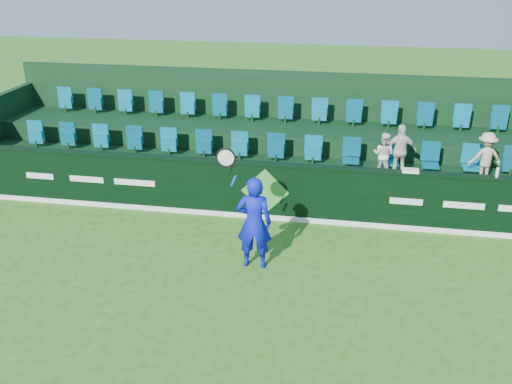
% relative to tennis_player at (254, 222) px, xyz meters
% --- Properties ---
extents(ground, '(60.00, 60.00, 0.00)m').
position_rel_tennis_player_xyz_m(ground, '(-0.11, -1.83, -0.95)').
color(ground, '#236919').
rests_on(ground, ground).
extents(sponsor_hoarding, '(16.00, 0.25, 1.35)m').
position_rel_tennis_player_xyz_m(sponsor_hoarding, '(-0.11, 2.17, -0.27)').
color(sponsor_hoarding, black).
rests_on(sponsor_hoarding, ground).
extents(stand_tier_front, '(16.00, 2.00, 0.80)m').
position_rel_tennis_player_xyz_m(stand_tier_front, '(-0.11, 3.27, -0.55)').
color(stand_tier_front, black).
rests_on(stand_tier_front, ground).
extents(stand_tier_back, '(16.00, 1.80, 1.30)m').
position_rel_tennis_player_xyz_m(stand_tier_back, '(-0.11, 5.17, -0.30)').
color(stand_tier_back, black).
rests_on(stand_tier_back, ground).
extents(stand_rear, '(16.00, 4.10, 2.60)m').
position_rel_tennis_player_xyz_m(stand_rear, '(-0.11, 5.61, 0.27)').
color(stand_rear, black).
rests_on(stand_rear, ground).
extents(seat_row_front, '(13.50, 0.50, 0.60)m').
position_rel_tennis_player_xyz_m(seat_row_front, '(-0.11, 3.67, 0.15)').
color(seat_row_front, '#066986').
rests_on(seat_row_front, stand_tier_front).
extents(seat_row_back, '(13.50, 0.50, 0.60)m').
position_rel_tennis_player_xyz_m(seat_row_back, '(-0.11, 5.47, 0.65)').
color(seat_row_back, '#066986').
rests_on(seat_row_back, stand_tier_back).
extents(tennis_player, '(1.10, 0.49, 2.50)m').
position_rel_tennis_player_xyz_m(tennis_player, '(0.00, 0.00, 0.00)').
color(tennis_player, '#0B14C4').
rests_on(tennis_player, ground).
extents(spectator_left, '(0.62, 0.55, 1.05)m').
position_rel_tennis_player_xyz_m(spectator_left, '(2.48, 3.29, 0.38)').
color(spectator_left, white).
rests_on(spectator_left, stand_tier_front).
extents(spectator_middle, '(0.77, 0.38, 1.26)m').
position_rel_tennis_player_xyz_m(spectator_middle, '(2.86, 3.29, 0.48)').
color(spectator_middle, silver).
rests_on(spectator_middle, stand_tier_front).
extents(spectator_right, '(0.84, 0.59, 1.17)m').
position_rel_tennis_player_xyz_m(spectator_right, '(4.74, 3.29, 0.44)').
color(spectator_right, '#C4AA8A').
rests_on(spectator_right, stand_tier_front).
extents(towel, '(0.35, 0.23, 0.05)m').
position_rel_tennis_player_xyz_m(towel, '(3.01, 2.17, 0.43)').
color(towel, white).
rests_on(towel, sponsor_hoarding).
extents(drinks_bottle, '(0.06, 0.06, 0.20)m').
position_rel_tennis_player_xyz_m(drinks_bottle, '(4.77, 2.17, 0.51)').
color(drinks_bottle, white).
rests_on(drinks_bottle, sponsor_hoarding).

